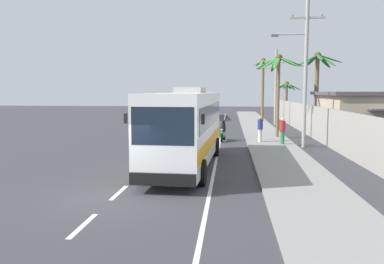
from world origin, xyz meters
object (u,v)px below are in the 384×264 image
object	(u,v)px
palm_nearest	(263,79)
palm_third	(286,92)
utility_pole_far	(275,85)
pedestrian_midwalk	(283,130)
coach_bus_foreground	(186,126)
utility_pole_mid	(305,64)
motorcycle_beside_bus	(223,132)
palm_second	(279,74)
palm_fourth	(317,78)
pedestrian_near_kerb	(260,129)
coach_bus_far_lane	(187,103)

from	to	relation	value
palm_nearest	palm_third	distance (m)	4.34
utility_pole_far	pedestrian_midwalk	bearing A→B (deg)	-94.44
coach_bus_foreground	utility_pole_mid	xyz separation A→B (m)	(6.86, 7.12, 3.42)
utility_pole_far	palm_third	world-z (taller)	utility_pole_far
motorcycle_beside_bus	palm_second	size ratio (longest dim) A/B	0.30
utility_pole_far	palm_third	xyz separation A→B (m)	(2.21, 6.91, -0.75)
utility_pole_mid	palm_fourth	bearing A→B (deg)	70.89
utility_pole_far	motorcycle_beside_bus	bearing A→B (deg)	-110.83
palm_fourth	palm_second	bearing A→B (deg)	-157.03
coach_bus_foreground	pedestrian_near_kerb	world-z (taller)	coach_bus_foreground
coach_bus_far_lane	motorcycle_beside_bus	bearing A→B (deg)	-77.45
pedestrian_near_kerb	pedestrian_midwalk	distance (m)	1.77
pedestrian_near_kerb	palm_second	xyz separation A→B (m)	(1.59, 3.25, 3.90)
pedestrian_midwalk	motorcycle_beside_bus	bearing A→B (deg)	120.03
coach_bus_foreground	utility_pole_mid	size ratio (longest dim) A/B	1.07
coach_bus_foreground	pedestrian_near_kerb	distance (m)	9.67
coach_bus_foreground	palm_nearest	bearing A→B (deg)	77.99
coach_bus_far_lane	utility_pole_far	xyz separation A→B (m)	(10.61, -10.29, 2.30)
palm_second	palm_third	bearing A→B (deg)	80.10
pedestrian_near_kerb	palm_third	size ratio (longest dim) A/B	0.36
coach_bus_foreground	palm_nearest	size ratio (longest dim) A/B	1.46
coach_bus_foreground	motorcycle_beside_bus	distance (m)	10.07
utility_pole_mid	utility_pole_far	distance (m)	16.55
pedestrian_midwalk	palm_nearest	world-z (taller)	palm_nearest
coach_bus_foreground	palm_second	bearing A→B (deg)	63.94
coach_bus_foreground	palm_fourth	world-z (taller)	palm_fourth
pedestrian_midwalk	utility_pole_mid	world-z (taller)	utility_pole_mid
coach_bus_far_lane	motorcycle_beside_bus	distance (m)	24.71
coach_bus_foreground	palm_nearest	xyz separation A→B (m)	(5.94, 27.93, 3.04)
coach_bus_foreground	motorcycle_beside_bus	size ratio (longest dim) A/B	5.63
palm_second	utility_pole_far	bearing A→B (deg)	84.90
coach_bus_foreground	utility_pole_far	size ratio (longest dim) A/B	1.36
palm_nearest	palm_third	world-z (taller)	palm_nearest
coach_bus_foreground	palm_second	xyz separation A→B (m)	(5.82, 11.89, 2.96)
pedestrian_midwalk	utility_pole_far	distance (m)	16.46
palm_third	palm_second	bearing A→B (deg)	-99.90
motorcycle_beside_bus	coach_bus_foreground	bearing A→B (deg)	-99.32
pedestrian_near_kerb	utility_pole_far	size ratio (longest dim) A/B	0.22
motorcycle_beside_bus	pedestrian_midwalk	xyz separation A→B (m)	(4.00, -2.30, 0.44)
pedestrian_near_kerb	pedestrian_midwalk	xyz separation A→B (m)	(1.39, -1.10, 0.01)
coach_bus_far_lane	palm_nearest	bearing A→B (deg)	-31.76
palm_fourth	palm_nearest	bearing A→B (deg)	101.69
utility_pole_far	palm_second	bearing A→B (deg)	-95.10
utility_pole_mid	coach_bus_far_lane	bearing A→B (deg)	111.60
motorcycle_beside_bus	utility_pole_mid	bearing A→B (deg)	-27.43
motorcycle_beside_bus	palm_nearest	distance (m)	19.11
utility_pole_mid	palm_third	world-z (taller)	utility_pole_mid
pedestrian_near_kerb	utility_pole_mid	world-z (taller)	utility_pole_mid
palm_second	motorcycle_beside_bus	bearing A→B (deg)	-154.03
utility_pole_far	palm_fourth	xyz separation A→B (m)	(2.12, -10.40, 0.42)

